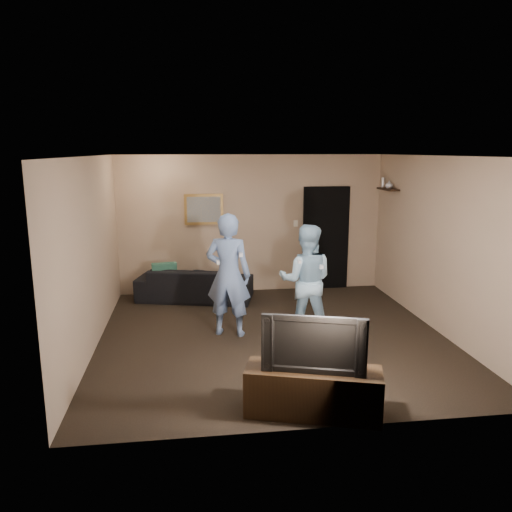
{
  "coord_description": "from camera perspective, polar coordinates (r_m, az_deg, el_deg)",
  "views": [
    {
      "loc": [
        -1.16,
        -6.82,
        2.68
      ],
      "look_at": [
        -0.21,
        0.3,
        1.15
      ],
      "focal_mm": 35.0,
      "sensor_mm": 36.0,
      "label": 1
    }
  ],
  "objects": [
    {
      "name": "television",
      "position": [
        5.11,
        6.68,
        -9.68
      ],
      "size": [
        1.04,
        0.44,
        0.6
      ],
      "primitive_type": "imported",
      "rotation": [
        0.0,
        0.0,
        -0.3
      ],
      "color": "black",
      "rests_on": "tv_console"
    },
    {
      "name": "wall_right",
      "position": [
        7.86,
        20.28,
        1.16
      ],
      "size": [
        0.04,
        5.0,
        2.6
      ],
      "primitive_type": "cube",
      "color": "tan",
      "rests_on": "ground"
    },
    {
      "name": "wall_left",
      "position": [
        7.09,
        -18.35,
        0.17
      ],
      "size": [
        0.04,
        5.0,
        2.6
      ],
      "primitive_type": "cube",
      "color": "tan",
      "rests_on": "ground"
    },
    {
      "name": "wall_back",
      "position": [
        9.49,
        -0.51,
        3.66
      ],
      "size": [
        5.0,
        0.04,
        2.6
      ],
      "primitive_type": "cube",
      "color": "tan",
      "rests_on": "ground"
    },
    {
      "name": "wall_front",
      "position": [
        4.68,
        7.11,
        -5.22
      ],
      "size": [
        5.0,
        0.04,
        2.6
      ],
      "primitive_type": "cube",
      "color": "tan",
      "rests_on": "ground"
    },
    {
      "name": "doorway",
      "position": [
        9.8,
        7.97,
        2.03
      ],
      "size": [
        0.9,
        0.06,
        2.0
      ],
      "primitive_type": "cube",
      "color": "black",
      "rests_on": "ground"
    },
    {
      "name": "throw_pillow",
      "position": [
        9.12,
        -10.41,
        -2.14
      ],
      "size": [
        0.46,
        0.22,
        0.44
      ],
      "primitive_type": "cube",
      "rotation": [
        0.0,
        0.0,
        0.18
      ],
      "color": "#194D3E",
      "rests_on": "sofa"
    },
    {
      "name": "sofa",
      "position": [
        9.15,
        -6.99,
        -3.14
      ],
      "size": [
        2.19,
        1.28,
        0.6
      ],
      "primitive_type": "imported",
      "rotation": [
        0.0,
        0.0,
        2.9
      ],
      "color": "black",
      "rests_on": "ground"
    },
    {
      "name": "shelf_vase",
      "position": [
        9.31,
        14.97,
        7.9
      ],
      "size": [
        0.16,
        0.16,
        0.14
      ],
      "primitive_type": "imported",
      "rotation": [
        0.0,
        0.0,
        0.17
      ],
      "color": "silver",
      "rests_on": "wall_shelf"
    },
    {
      "name": "wii_player_right",
      "position": [
        7.29,
        5.73,
        -2.81
      ],
      "size": [
        0.93,
        0.81,
        1.65
      ],
      "color": "#97C2DC",
      "rests_on": "ground"
    },
    {
      "name": "painting_frame",
      "position": [
        9.36,
        -5.99,
        5.33
      ],
      "size": [
        0.72,
        0.05,
        0.57
      ],
      "primitive_type": "cube",
      "color": "olive",
      "rests_on": "wall_back"
    },
    {
      "name": "ceiling",
      "position": [
        6.92,
        2.08,
        11.35
      ],
      "size": [
        5.0,
        5.0,
        0.04
      ],
      "primitive_type": "cube",
      "color": "silver",
      "rests_on": "wall_back"
    },
    {
      "name": "shelf_figurine",
      "position": [
        9.58,
        14.31,
        8.15
      ],
      "size": [
        0.06,
        0.06,
        0.18
      ],
      "primitive_type": "cylinder",
      "color": "silver",
      "rests_on": "wall_shelf"
    },
    {
      "name": "wall_shelf",
      "position": [
        9.35,
        14.86,
        7.39
      ],
      "size": [
        0.2,
        0.6,
        0.03
      ],
      "primitive_type": "cube",
      "color": "black",
      "rests_on": "wall_right"
    },
    {
      "name": "tv_console",
      "position": [
        5.34,
        6.53,
        -15.14
      ],
      "size": [
        1.45,
        0.83,
        0.49
      ],
      "primitive_type": "cube",
      "rotation": [
        0.0,
        0.0,
        -0.3
      ],
      "color": "black",
      "rests_on": "ground"
    },
    {
      "name": "painting_canvas",
      "position": [
        9.34,
        -5.99,
        5.31
      ],
      "size": [
        0.62,
        0.01,
        0.47
      ],
      "primitive_type": "cube",
      "color": "slate",
      "rests_on": "painting_frame"
    },
    {
      "name": "wii_player_left",
      "position": [
        7.24,
        -3.18,
        -2.18
      ],
      "size": [
        0.76,
        0.62,
        1.81
      ],
      "color": "#6885B5",
      "rests_on": "ground"
    },
    {
      "name": "ground",
      "position": [
        7.42,
        1.93,
        -9.16
      ],
      "size": [
        5.0,
        5.0,
        0.0
      ],
      "primitive_type": "plane",
      "color": "black",
      "rests_on": "ground"
    },
    {
      "name": "light_switch",
      "position": [
        9.61,
        4.55,
        3.73
      ],
      "size": [
        0.08,
        0.02,
        0.12
      ],
      "primitive_type": "cube",
      "color": "silver",
      "rests_on": "wall_back"
    }
  ]
}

